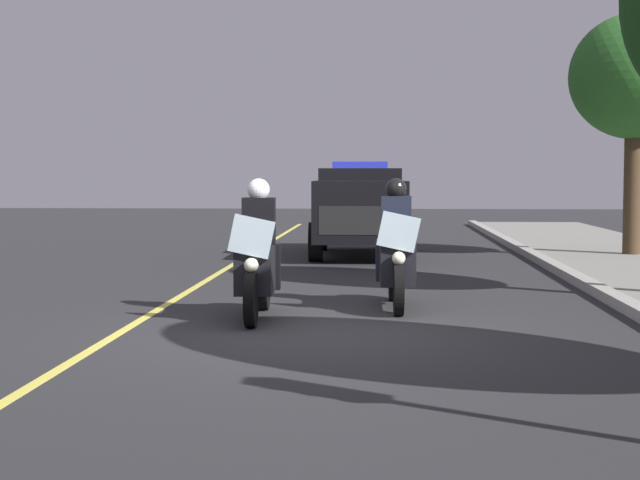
% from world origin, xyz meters
% --- Properties ---
extents(ground_plane, '(80.00, 80.00, 0.00)m').
position_xyz_m(ground_plane, '(0.00, 0.00, 0.00)').
color(ground_plane, '#28282B').
extents(lane_stripe_center, '(48.00, 0.12, 0.01)m').
position_xyz_m(lane_stripe_center, '(0.00, -2.10, 0.00)').
color(lane_stripe_center, '#E0D14C').
rests_on(lane_stripe_center, ground).
extents(police_motorcycle_lead_left, '(2.14, 0.57, 1.72)m').
position_xyz_m(police_motorcycle_lead_left, '(-0.93, -0.71, 0.70)').
color(police_motorcycle_lead_left, black).
rests_on(police_motorcycle_lead_left, ground).
extents(police_motorcycle_lead_right, '(2.14, 0.57, 1.72)m').
position_xyz_m(police_motorcycle_lead_right, '(-1.98, 1.01, 0.70)').
color(police_motorcycle_lead_right, black).
rests_on(police_motorcycle_lead_right, ground).
extents(police_suv, '(4.95, 2.18, 2.05)m').
position_xyz_m(police_suv, '(-10.45, 0.34, 1.07)').
color(police_suv, black).
rests_on(police_suv, ground).
extents(tree_far_back, '(2.72, 2.72, 5.02)m').
position_xyz_m(tree_far_back, '(-9.99, 6.07, 3.77)').
color(tree_far_back, '#42301E').
rests_on(tree_far_back, sidewalk_strip).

